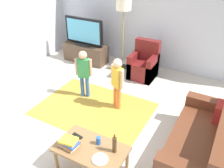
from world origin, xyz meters
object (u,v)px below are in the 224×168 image
Objects in this scene: child_near_tv at (84,70)px; tv_remote at (78,136)px; child_center at (117,79)px; bottle at (115,145)px; armchair at (144,65)px; soda_can at (98,141)px; tv_stand at (86,53)px; coffee_table at (91,150)px; plate at (100,159)px; tv at (84,32)px; floor_lamp at (124,8)px; book_stack at (69,143)px; couch at (204,145)px.

child_near_tv is 6.18× the size of tv_remote.
child_center is 3.47× the size of bottle.
armchair is 2.92m from soda_can.
child_near_tv reaches higher than tv_stand.
coffee_table is (0.43, -2.99, 0.07)m from armchair.
tv_stand is at bearing 130.21° from bottle.
child_near_tv is 1.98m from coffee_table.
soda_can reaches higher than coffee_table.
coffee_table is (0.40, -1.54, -0.27)m from child_center.
armchair reaches higher than plate.
child_near_tv is at bearing -56.36° from tv_stand.
soda_can is (-0.27, 0.02, -0.07)m from bottle.
tv reaches higher than plate.
coffee_table is 0.17m from soda_can.
coffee_table is at bearing 151.42° from plate.
floor_lamp is at bearing 9.34° from tv.
bottle reaches higher than tv_remote.
tv reaches higher than tv_remote.
coffee_table is 4.55× the size of plate.
tv_stand is at bearing 131.91° from tv_remote.
plate is at bearing -13.39° from tv_remote.
floor_lamp is 6.11× the size of book_stack.
floor_lamp reaches higher than child_center.
soda_can is (0.05, 0.12, 0.11)m from coffee_table.
armchair is 0.84× the size of child_center.
tv_remote is at bearing -87.47° from armchair.
couch is at bearing -30.01° from tv.
child_near_tv is 4.78× the size of plate.
soda_can is (0.45, -1.42, -0.16)m from child_center.
coffee_table is 0.26m from plate.
plate is at bearing -68.11° from floor_lamp.
tv_stand is 0.67× the size of couch.
plate is at bearing -69.61° from child_center.
plate is (-0.10, -0.22, -0.12)m from bottle.
tv_remote is at bearing 93.53° from book_stack.
coffee_table is 3.25× the size of bottle.
tv is 4.11m from couch.
tv_remote is at bearing 161.57° from coffee_table.
armchair is 3.02m from coffee_table.
armchair reaches higher than book_stack.
couch is 6.17× the size of book_stack.
child_near_tv is 0.98× the size of child_center.
tv_stand is 3.85m from bottle.
armchair is at bearing 98.14° from coffee_table.
soda_can is (0.34, 0.24, -0.00)m from book_stack.
book_stack is (0.89, -1.68, -0.15)m from child_near_tv.
child_center is at bearing 93.82° from book_stack.
tv_remote is at bearing -176.73° from soda_can.
tv_stand is 1.20× the size of coffee_table.
armchair is 3.00m from bottle.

